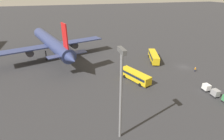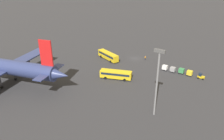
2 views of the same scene
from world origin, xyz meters
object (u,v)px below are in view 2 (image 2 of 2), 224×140
object	(u,v)px
shuttle_bus_near	(108,55)
cargo_cart_yellow	(190,73)
baggage_tug	(201,76)
cargo_cart_white	(165,67)
shuttle_bus_far	(116,74)
airplane	(2,66)
worker_person	(145,58)
cargo_cart_grey	(173,69)
cargo_cart_green	(181,71)

from	to	relation	value
shuttle_bus_near	cargo_cart_yellow	bearing A→B (deg)	-154.53
baggage_tug	cargo_cart_white	world-z (taller)	baggage_tug
shuttle_bus_near	shuttle_bus_far	distance (m)	19.75
airplane	worker_person	world-z (taller)	airplane
airplane	cargo_cart_white	xyz separation A→B (m)	(-41.06, -42.63, -5.33)
cargo_cart_grey	cargo_cart_white	bearing A→B (deg)	1.35
airplane	cargo_cart_grey	size ratio (longest dim) A/B	24.21
cargo_cart_yellow	cargo_cart_green	world-z (taller)	same
worker_person	cargo_cart_white	distance (m)	13.13
shuttle_bus_far	cargo_cart_green	bearing A→B (deg)	-156.31
cargo_cart_green	cargo_cart_white	size ratio (longest dim) A/B	1.00
airplane	cargo_cart_grey	world-z (taller)	airplane
cargo_cart_grey	worker_person	bearing A→B (deg)	-21.71
cargo_cart_green	shuttle_bus_near	bearing A→B (deg)	6.69
shuttle_bus_far	cargo_cart_grey	bearing A→B (deg)	-151.71
shuttle_bus_far	airplane	bearing A→B (deg)	19.85
baggage_tug	cargo_cart_white	distance (m)	13.68
shuttle_bus_far	baggage_tug	bearing A→B (deg)	-166.05
worker_person	baggage_tug	bearing A→B (deg)	167.68
shuttle_bus_near	cargo_cart_yellow	world-z (taller)	shuttle_bus_near
airplane	baggage_tug	size ratio (longest dim) A/B	20.54
cargo_cart_grey	cargo_cart_yellow	bearing A→B (deg)	-177.26
airplane	baggage_tug	distance (m)	69.88
cargo_cart_yellow	cargo_cart_white	size ratio (longest dim) A/B	1.00
shuttle_bus_far	cargo_cart_white	size ratio (longest dim) A/B	5.67
cargo_cart_green	cargo_cart_white	xyz separation A→B (m)	(6.40, 0.66, 0.00)
shuttle_bus_far	cargo_cart_white	xyz separation A→B (m)	(-11.75, -17.29, -0.63)
shuttle_bus_near	worker_person	size ratio (longest dim) A/B	7.16
shuttle_bus_far	cargo_cart_green	size ratio (longest dim) A/B	5.67
airplane	worker_person	distance (m)	57.10
shuttle_bus_far	baggage_tug	world-z (taller)	shuttle_bus_far
worker_person	cargo_cart_yellow	distance (m)	22.01
shuttle_bus_near	cargo_cart_grey	size ratio (longest dim) A/B	6.05
baggage_tug	cargo_cart_yellow	world-z (taller)	baggage_tug
shuttle_bus_near	cargo_cart_white	distance (m)	25.65
shuttle_bus_near	cargo_cart_green	size ratio (longest dim) A/B	6.05
cargo_cart_grey	cargo_cart_green	bearing A→B (deg)	-169.71
shuttle_bus_near	cargo_cart_yellow	distance (m)	35.24
shuttle_bus_far	worker_person	world-z (taller)	shuttle_bus_far
worker_person	cargo_cart_green	size ratio (longest dim) A/B	0.84
shuttle_bus_near	cargo_cart_green	xyz separation A→B (m)	(-31.86, -3.74, -0.75)
shuttle_bus_near	cargo_cart_yellow	size ratio (longest dim) A/B	6.05
shuttle_bus_far	cargo_cart_grey	xyz separation A→B (m)	(-14.95, -17.37, -0.63)
cargo_cart_yellow	baggage_tug	bearing A→B (deg)	-178.87
worker_person	cargo_cart_yellow	size ratio (longest dim) A/B	0.84
shuttle_bus_far	cargo_cart_yellow	world-z (taller)	shuttle_bus_far
worker_person	cargo_cart_grey	distance (m)	16.01
baggage_tug	cargo_cart_grey	xyz separation A→B (m)	(10.47, 0.39, 0.25)
worker_person	cargo_cart_yellow	world-z (taller)	cargo_cart_yellow
shuttle_bus_far	cargo_cart_yellow	distance (m)	27.72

